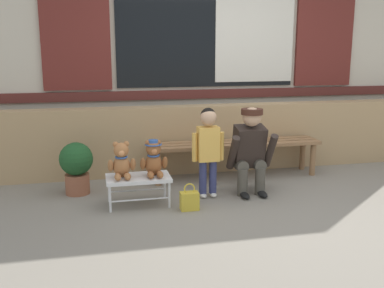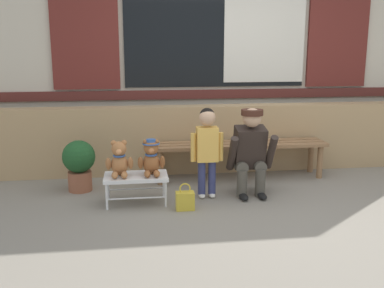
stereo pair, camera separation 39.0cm
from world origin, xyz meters
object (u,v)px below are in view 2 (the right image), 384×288
adult_crouching (251,151)px  handbag_on_ground (185,200)px  teddy_bear_with_hat (151,158)px  child_standing (207,143)px  potted_plant (79,163)px  wooden_bench_long (240,148)px  teddy_bear_plain (119,160)px  small_display_bench (136,178)px

adult_crouching → handbag_on_ground: adult_crouching is taller
teddy_bear_with_hat → adult_crouching: (1.07, 0.12, 0.01)m
teddy_bear_with_hat → child_standing: size_ratio=0.38×
child_standing → potted_plant: (-1.36, 0.41, -0.27)m
child_standing → handbag_on_ground: (-0.27, -0.34, -0.50)m
adult_crouching → handbag_on_ground: size_ratio=3.49×
adult_crouching → handbag_on_ground: 0.93m
wooden_bench_long → teddy_bear_plain: 1.60m
handbag_on_ground → wooden_bench_long: bearing=51.7°
adult_crouching → potted_plant: (-1.84, 0.37, -0.16)m
child_standing → adult_crouching: (0.48, 0.04, -0.11)m
wooden_bench_long → teddy_bear_with_hat: 1.33m
child_standing → adult_crouching: bearing=4.5°
adult_crouching → potted_plant: 1.89m
child_standing → handbag_on_ground: size_ratio=3.52×
child_standing → handbag_on_ground: 0.66m
child_standing → small_display_bench: bearing=-173.4°
child_standing → adult_crouching: size_ratio=1.01×
small_display_bench → teddy_bear_plain: 0.25m
teddy_bear_plain → child_standing: bearing=5.4°
adult_crouching → wooden_bench_long: bearing=87.3°
small_display_bench → teddy_bear_plain: (-0.16, 0.00, 0.20)m
wooden_bench_long → teddy_bear_plain: bearing=-152.4°
handbag_on_ground → teddy_bear_plain: bearing=158.4°
teddy_bear_plain → child_standing: (0.90, 0.09, 0.13)m
wooden_bench_long → handbag_on_ground: 1.29m
adult_crouching → teddy_bear_plain: bearing=-174.9°
potted_plant → small_display_bench: bearing=-39.0°
teddy_bear_plain → potted_plant: teddy_bear_plain is taller
teddy_bear_plain → teddy_bear_with_hat: size_ratio=1.00×
wooden_bench_long → child_standing: child_standing is taller
wooden_bench_long → teddy_bear_plain: (-1.42, -0.74, 0.09)m
wooden_bench_long → teddy_bear_with_hat: size_ratio=5.78×
small_display_bench → teddy_bear_plain: size_ratio=1.76×
handbag_on_ground → potted_plant: size_ratio=0.48×
teddy_bear_plain → adult_crouching: 1.39m
teddy_bear_with_hat → child_standing: bearing=8.2°
potted_plant → teddy_bear_with_hat: bearing=-32.6°
teddy_bear_with_hat → small_display_bench: bearing=-179.2°
wooden_bench_long → handbag_on_ground: wooden_bench_long is taller
teddy_bear_with_hat → potted_plant: (-0.78, 0.50, -0.15)m
small_display_bench → teddy_bear_with_hat: bearing=0.8°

